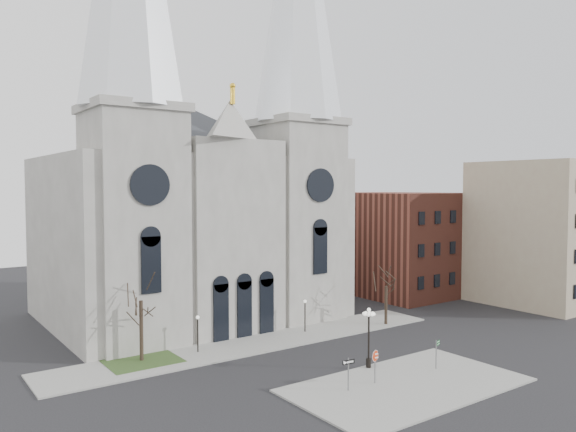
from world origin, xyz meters
TOP-DOWN VIEW (x-y plane):
  - ground at (0.00, 0.00)m, footprint 160.00×160.00m
  - sidewalk_near at (3.00, -5.00)m, footprint 18.00×10.00m
  - sidewalk_far at (0.00, 11.00)m, footprint 40.00×6.00m
  - grass_patch at (-11.00, 12.00)m, footprint 6.00×5.00m
  - cathedral at (0.00, 22.86)m, footprint 33.00×26.66m
  - bg_building_brick at (30.00, 22.00)m, footprint 14.00×18.00m
  - bg_building_tan at (38.00, 6.00)m, footprint 10.00×14.00m
  - tree_left at (-11.00, 12.00)m, footprint 3.20×3.20m
  - tree_right at (15.00, 9.00)m, footprint 3.20×3.20m
  - ped_lamp_left at (-6.00, 11.50)m, footprint 0.32×0.32m
  - ped_lamp_right at (6.00, 11.50)m, footprint 0.32×0.32m
  - stop_sign at (1.22, -3.40)m, footprint 0.91×0.13m
  - globe_lamp at (3.36, -0.50)m, footprint 1.11×1.11m
  - one_way_sign at (-1.42, -3.39)m, footprint 1.03×0.17m
  - street_name_sign at (7.65, -3.88)m, footprint 0.70×0.30m

SIDE VIEW (x-z plane):
  - ground at x=0.00m, z-range 0.00..0.00m
  - sidewalk_near at x=3.00m, z-range 0.00..0.14m
  - sidewalk_far at x=0.00m, z-range 0.00..0.14m
  - grass_patch at x=-11.00m, z-range 0.00..0.18m
  - street_name_sign at x=7.65m, z-range 0.34..2.64m
  - one_way_sign at x=-1.42m, z-range 0.54..2.90m
  - stop_sign at x=1.22m, z-range 0.67..3.20m
  - ped_lamp_left at x=-6.00m, z-range 0.70..3.96m
  - ped_lamp_right at x=6.00m, z-range 0.70..3.96m
  - globe_lamp at x=3.36m, z-range 0.77..5.66m
  - tree_right at x=15.00m, z-range 1.47..7.47m
  - tree_left at x=-11.00m, z-range 1.83..9.33m
  - bg_building_brick at x=30.00m, z-range 0.00..14.00m
  - bg_building_tan at x=38.00m, z-range 0.00..18.00m
  - cathedral at x=0.00m, z-range -8.52..45.48m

